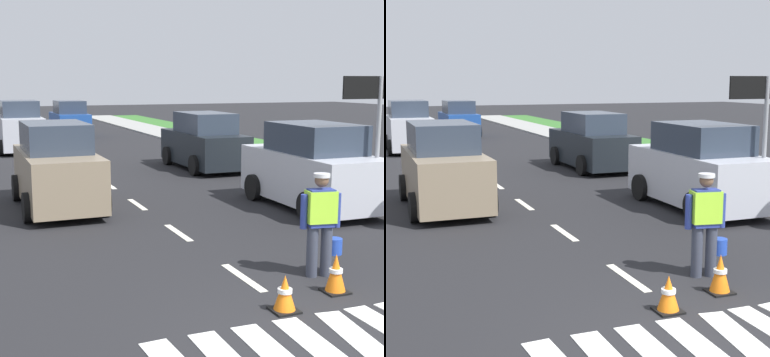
# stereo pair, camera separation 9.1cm
# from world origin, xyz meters

# --- Properties ---
(ground_plane) EXTENTS (96.00, 96.00, 0.00)m
(ground_plane) POSITION_xyz_m (0.00, 21.00, 0.00)
(ground_plane) COLOR black
(sidewalk_right) EXTENTS (2.40, 72.00, 0.14)m
(sidewalk_right) POSITION_xyz_m (7.20, 10.00, 0.00)
(sidewalk_right) COLOR #9E9E99
(sidewalk_right) RESTS_ON ground
(crosswalk_stripes) EXTENTS (4.45, 1.93, 0.01)m
(crosswalk_stripes) POSITION_xyz_m (-0.00, 0.05, 0.01)
(crosswalk_stripes) COLOR white
(crosswalk_stripes) RESTS_ON ground
(lane_center_line) EXTENTS (0.14, 46.40, 0.01)m
(lane_center_line) POSITION_xyz_m (0.00, 25.20, 0.00)
(lane_center_line) COLOR silver
(lane_center_line) RESTS_ON ground
(road_worker) EXTENTS (0.77, 0.36, 1.67)m
(road_worker) POSITION_xyz_m (1.19, 2.34, 0.93)
(road_worker) COLOR #383D4C
(road_worker) RESTS_ON ground
(lane_direction_sign) EXTENTS (1.16, 0.11, 3.20)m
(lane_direction_sign) POSITION_xyz_m (4.44, 5.39, 2.41)
(lane_direction_sign) COLOR gray
(lane_direction_sign) RESTS_ON ground
(traffic_cone_near) EXTENTS (0.36, 0.36, 0.59)m
(traffic_cone_near) POSITION_xyz_m (0.98, 1.61, 0.29)
(traffic_cone_near) COLOR black
(traffic_cone_near) RESTS_ON ground
(traffic_cone_far) EXTENTS (0.36, 0.36, 0.51)m
(traffic_cone_far) POSITION_xyz_m (-0.09, 1.25, 0.25)
(traffic_cone_far) COLOR black
(traffic_cone_far) RESTS_ON ground
(car_parked_far) EXTENTS (1.99, 4.37, 2.00)m
(car_parked_far) POSITION_xyz_m (3.96, 13.80, 0.93)
(car_parked_far) COLOR black
(car_parked_far) RESTS_ON ground
(car_parked_curbside) EXTENTS (2.03, 4.21, 2.08)m
(car_parked_curbside) POSITION_xyz_m (3.92, 6.83, 0.97)
(car_parked_curbside) COLOR silver
(car_parked_curbside) RESTS_ON ground
(car_oncoming_lead) EXTENTS (1.92, 4.23, 2.10)m
(car_oncoming_lead) POSITION_xyz_m (-1.92, 9.08, 0.97)
(car_oncoming_lead) COLOR gray
(car_oncoming_lead) RESTS_ON ground
(car_oncoming_second) EXTENTS (2.00, 3.95, 2.24)m
(car_oncoming_second) POSITION_xyz_m (-1.61, 21.42, 1.04)
(car_oncoming_second) COLOR silver
(car_oncoming_second) RESTS_ON ground
(car_outgoing_far) EXTENTS (1.97, 3.98, 2.00)m
(car_outgoing_far) POSITION_xyz_m (1.66, 27.79, 0.93)
(car_outgoing_far) COLOR #1E4799
(car_outgoing_far) RESTS_ON ground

